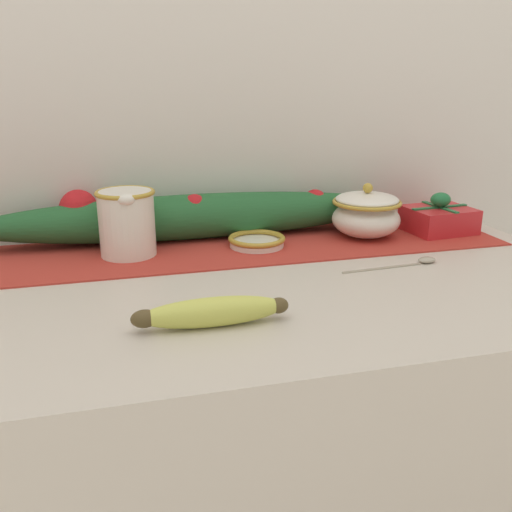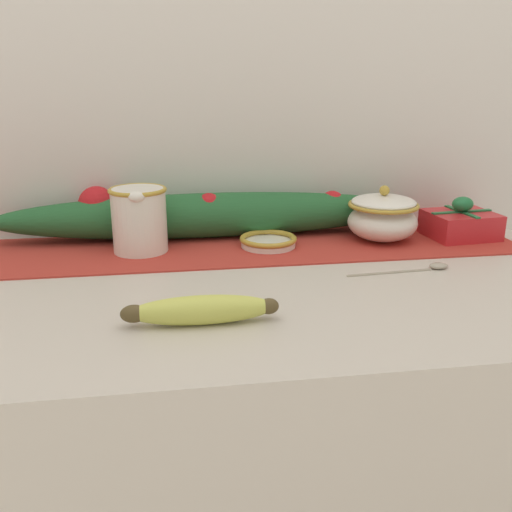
# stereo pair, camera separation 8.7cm
# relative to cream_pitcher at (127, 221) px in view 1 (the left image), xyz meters

# --- Properties ---
(back_wall) EXTENTS (2.08, 0.04, 2.40)m
(back_wall) POSITION_rel_cream_pitcher_xyz_m (0.13, 0.15, 0.23)
(back_wall) COLOR silver
(back_wall) RESTS_ON ground_plane
(table_runner) EXTENTS (1.17, 0.24, 0.00)m
(table_runner) POSITION_rel_cream_pitcher_xyz_m (0.13, -0.00, -0.07)
(table_runner) COLOR #B23328
(table_runner) RESTS_ON countertop
(cream_pitcher) EXTENTS (0.11, 0.13, 0.12)m
(cream_pitcher) POSITION_rel_cream_pitcher_xyz_m (0.00, 0.00, 0.00)
(cream_pitcher) COLOR white
(cream_pitcher) RESTS_ON countertop
(sugar_bowl) EXTENTS (0.14, 0.14, 0.11)m
(sugar_bowl) POSITION_rel_cream_pitcher_xyz_m (0.47, -0.00, -0.02)
(sugar_bowl) COLOR white
(sugar_bowl) RESTS_ON countertop
(small_dish) EXTENTS (0.11, 0.11, 0.02)m
(small_dish) POSITION_rel_cream_pitcher_xyz_m (0.24, -0.01, -0.05)
(small_dish) COLOR white
(small_dish) RESTS_ON countertop
(banana) EXTENTS (0.21, 0.04, 0.04)m
(banana) POSITION_rel_cream_pitcher_xyz_m (0.09, -0.34, -0.05)
(banana) COLOR #CCD156
(banana) RESTS_ON countertop
(spoon) EXTENTS (0.18, 0.03, 0.01)m
(spoon) POSITION_rel_cream_pitcher_xyz_m (0.49, -0.18, -0.06)
(spoon) COLOR #A89E89
(spoon) RESTS_ON countertop
(gift_box) EXTENTS (0.14, 0.12, 0.08)m
(gift_box) POSITION_rel_cream_pitcher_xyz_m (0.63, -0.00, -0.04)
(gift_box) COLOR red
(gift_box) RESTS_ON countertop
(poinsettia_garland) EXTENTS (0.84, 0.10, 0.11)m
(poinsettia_garland) POSITION_rel_cream_pitcher_xyz_m (0.13, 0.08, -0.02)
(poinsettia_garland) COLOR #235B2D
(poinsettia_garland) RESTS_ON countertop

